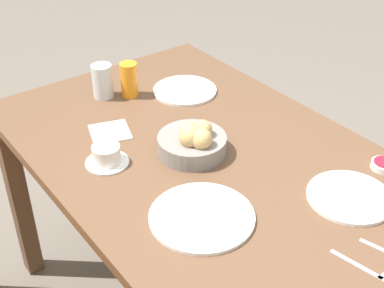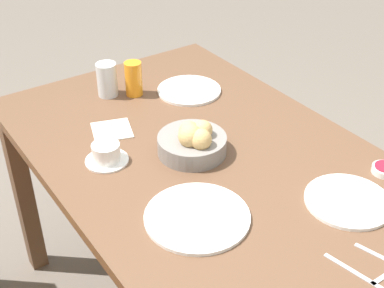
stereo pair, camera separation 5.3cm
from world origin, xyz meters
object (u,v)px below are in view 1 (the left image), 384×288
Objects in this scene: bread_basket at (193,142)px; juice_glass at (129,80)px; coffee_cup at (107,156)px; plate_far_center at (202,217)px; water_tumbler at (103,81)px; jam_bowl_berry at (384,165)px; knife_silver at (366,269)px; plate_near_right at (185,90)px; plate_near_left at (350,197)px; napkin at (110,132)px.

bread_basket is 1.67× the size of juice_glass.
plate_far_center is at bearing -168.22° from coffee_cup.
juice_glass is 1.02× the size of water_tumbler.
bread_basket is 2.82× the size of jam_bowl_berry.
jam_bowl_berry is (-0.39, -0.39, -0.03)m from bread_basket.
juice_glass is at bearing -121.92° from water_tumbler.
coffee_cup reaches higher than plate_far_center.
water_tumbler is at bearing 4.68° from bread_basket.
knife_silver is at bearing -159.52° from coffee_cup.
knife_silver is (-0.71, -0.27, -0.02)m from coffee_cup.
coffee_cup is (-0.22, 0.44, 0.02)m from plate_near_right.
plate_near_left is 0.25m from knife_silver.
coffee_cup is 0.73× the size of knife_silver.
plate_far_center reaches higher than napkin.
plate_near_right is 0.49m from coffee_cup.
juice_glass is (0.67, -0.20, 0.06)m from plate_far_center.
coffee_cup is at bearing 116.72° from plate_near_right.
napkin is (0.64, 0.53, -0.01)m from jam_bowl_berry.
juice_glass reaches higher than jam_bowl_berry.
coffee_cup is 0.17m from napkin.
plate_near_left is 1.79× the size of coffee_cup.
water_tumbler is at bearing 3.99° from knife_silver.
plate_near_left is at bearing 99.60° from jam_bowl_berry.
knife_silver is at bearing -176.01° from water_tumbler.
bread_basket is 1.72× the size of water_tumbler.
plate_far_center reaches higher than knife_silver.
knife_silver is at bearing -151.80° from plate_far_center.
water_tumbler is 1.08m from knife_silver.
plate_near_right is at bearing -0.44° from plate_near_left.
juice_glass reaches higher than water_tumbler.
plate_far_center is 2.25× the size of water_tumbler.
plate_far_center is at bearing 147.51° from bread_basket.
bread_basket reaches higher than napkin.
water_tumbler is 0.41m from coffee_cup.
plate_near_right is at bearing -10.61° from knife_silver.
plate_near_left is at bearing -168.85° from juice_glass.
napkin is (-0.17, 0.18, -0.06)m from juice_glass.
bread_basket is at bearing 3.45° from knife_silver.
knife_silver is at bearing 137.70° from plate_near_left.
water_tumbler reaches higher than bread_basket.
plate_near_right is 0.95m from knife_silver.
coffee_cup is at bearing 11.78° from plate_far_center.
bread_basket is at bearing -175.32° from water_tumbler.
plate_far_center is at bearing 147.45° from plate_near_right.
plate_near_left is 0.19m from jam_bowl_berry.
plate_far_center is at bearing 178.21° from napkin.
plate_near_left is (-0.42, -0.21, -0.04)m from bread_basket.
knife_silver is (-1.08, -0.08, -0.06)m from water_tumbler.
bread_basket is 0.47m from plate_near_left.
coffee_cup is at bearing 51.47° from jam_bowl_berry.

